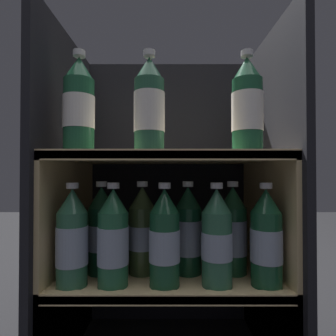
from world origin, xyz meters
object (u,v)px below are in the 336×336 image
bottle_upper_front_0 (79,107)px  bottle_lower_front_0 (72,240)px  bottle_lower_back_0 (101,231)px  bottle_lower_back_3 (233,232)px  bottle_lower_back_1 (142,231)px  bottle_lower_back_2 (188,232)px  bottle_lower_front_1 (113,240)px  bottle_lower_front_2 (165,239)px  bottle_lower_front_3 (217,239)px  bottle_lower_front_4 (266,239)px  bottle_upper_front_2 (247,107)px  bottle_upper_front_1 (149,107)px

bottle_upper_front_0 → bottle_lower_front_0: bottle_upper_front_0 is taller
bottle_lower_back_0 → bottle_lower_back_3: bearing=0.0°
bottle_lower_back_0 → bottle_lower_back_1: (0.11, 0.00, 0.00)m
bottle_lower_back_3 → bottle_lower_back_2: bearing=180.0°
bottle_lower_front_1 → bottle_lower_back_3: (0.31, 0.08, -0.00)m
bottle_lower_front_0 → bottle_lower_front_2: same height
bottle_lower_front_2 → bottle_lower_front_3: same height
bottle_lower_front_4 → bottle_lower_back_1: same height
bottle_lower_front_1 → bottle_lower_front_0: bearing=-180.0°
bottle_lower_back_0 → bottle_upper_front_2: bearing=-12.5°
bottle_upper_front_0 → bottle_lower_back_2: bottle_upper_front_0 is taller
bottle_upper_front_2 → bottle_lower_front_2: bottle_upper_front_2 is taller
bottle_lower_front_2 → bottle_lower_front_3: bearing=0.0°
bottle_lower_front_2 → bottle_lower_front_3: 0.13m
bottle_upper_front_1 → bottle_lower_back_1: 0.33m
bottle_upper_front_2 → bottle_lower_back_3: size_ratio=1.00×
bottle_upper_front_0 → bottle_lower_back_3: bottle_upper_front_0 is taller
bottle_lower_front_0 → bottle_lower_back_0: size_ratio=1.00×
bottle_upper_front_2 → bottle_lower_back_3: 0.33m
bottle_upper_front_1 → bottle_lower_back_0: bottle_upper_front_1 is taller
bottle_lower_back_3 → bottle_lower_front_1: bearing=-165.0°
bottle_lower_front_2 → bottle_lower_back_1: size_ratio=1.00×
bottle_upper_front_2 → bottle_lower_front_4: bearing=0.0°
bottle_lower_front_0 → bottle_lower_front_3: size_ratio=1.00×
bottle_upper_front_0 → bottle_lower_back_0: bottle_upper_front_0 is taller
bottle_upper_front_0 → bottle_lower_front_4: bearing=0.0°
bottle_lower_back_1 → bottle_lower_back_3: 0.25m
bottle_upper_front_0 → bottle_lower_front_1: bearing=0.0°
bottle_lower_back_0 → bottle_lower_back_1: same height
bottle_lower_front_3 → bottle_lower_front_4: same height
bottle_lower_front_1 → bottle_lower_back_0: bearing=120.8°
bottle_lower_front_2 → bottle_lower_front_4: 0.24m
bottle_upper_front_1 → bottle_lower_front_4: (0.28, 0.00, -0.32)m
bottle_lower_front_2 → bottle_lower_back_0: (-0.17, 0.08, 0.00)m
bottle_upper_front_1 → bottle_lower_front_4: size_ratio=1.00×
bottle_lower_front_2 → bottle_lower_back_2: 0.10m
bottle_upper_front_2 → bottle_lower_back_3: (-0.02, 0.08, -0.32)m
bottle_upper_front_0 → bottle_upper_front_2: (0.41, -0.00, -0.00)m
bottle_lower_front_0 → bottle_lower_back_0: 0.10m
bottle_upper_front_0 → bottle_upper_front_2: size_ratio=1.00×
bottle_lower_front_2 → bottle_lower_front_4: (0.24, 0.00, -0.00)m
bottle_lower_front_0 → bottle_lower_back_1: bearing=27.3°
bottle_lower_front_3 → bottle_lower_back_3: size_ratio=1.00×
bottle_lower_back_1 → bottle_lower_front_4: bearing=-15.1°
bottle_lower_front_0 → bottle_lower_front_1: bearing=0.0°
bottle_lower_back_0 → bottle_lower_back_2: (0.24, 0.00, -0.00)m
bottle_lower_front_4 → bottle_lower_back_0: (-0.42, 0.08, 0.00)m
bottle_upper_front_1 → bottle_lower_front_1: bearing=180.0°
bottle_upper_front_0 → bottle_lower_front_4: 0.55m
bottle_upper_front_0 → bottle_lower_front_2: 0.38m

